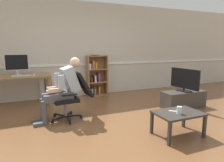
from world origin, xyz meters
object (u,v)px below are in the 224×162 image
at_px(imac_monitor, 17,63).
at_px(tv_stand, 183,99).
at_px(bookshelf, 96,76).
at_px(office_chair, 73,93).
at_px(radiator, 57,87).
at_px(tv_screen, 185,80).
at_px(person_seated, 63,88).
at_px(spare_remote, 173,111).
at_px(coffee_table, 178,115).
at_px(keyboard, 22,76).
at_px(drinking_glass, 179,110).
at_px(computer_mouse, 34,75).
at_px(computer_desk, 20,79).

distance_m(imac_monitor, tv_stand, 4.10).
bearing_deg(imac_monitor, bookshelf, 5.86).
bearing_deg(imac_monitor, office_chair, -53.56).
height_order(bookshelf, radiator, bookshelf).
bearing_deg(tv_screen, person_seated, 77.45).
height_order(bookshelf, tv_stand, bookshelf).
xyz_separation_m(imac_monitor, spare_remote, (2.39, -2.83, -0.64)).
distance_m(tv_stand, tv_screen, 0.48).
relative_size(tv_screen, coffee_table, 1.07).
distance_m(radiator, tv_stand, 3.36).
bearing_deg(keyboard, bookshelf, 12.30).
bearing_deg(drinking_glass, tv_screen, 45.09).
distance_m(radiator, person_seated, 1.80).
relative_size(radiator, tv_stand, 0.87).
distance_m(computer_mouse, radiator, 0.91).
bearing_deg(keyboard, person_seated, -58.40).
relative_size(bookshelf, tv_stand, 1.18).
xyz_separation_m(keyboard, coffee_table, (2.36, -2.66, -0.42)).
relative_size(person_seated, coffee_table, 1.66).
bearing_deg(office_chair, tv_screen, 78.30).
relative_size(computer_mouse, person_seated, 0.08).
xyz_separation_m(person_seated, tv_stand, (2.76, -0.29, -0.46)).
height_order(computer_mouse, bookshelf, bookshelf).
bearing_deg(coffee_table, spare_remote, 147.03).
bearing_deg(bookshelf, keyboard, -167.70).
xyz_separation_m(keyboard, bookshelf, (1.97, 0.43, -0.18)).
distance_m(computer_mouse, spare_remote, 3.35).
distance_m(computer_desk, coffee_table, 3.70).
height_order(imac_monitor, spare_remote, imac_monitor).
xyz_separation_m(computer_desk, tv_screen, (3.56, -1.66, 0.02)).
bearing_deg(office_chair, computer_mouse, -155.65).
xyz_separation_m(bookshelf, drinking_glass, (0.35, -3.15, -0.13)).
distance_m(coffee_table, drinking_glass, 0.14).
bearing_deg(coffee_table, computer_desk, 130.67).
height_order(imac_monitor, drinking_glass, imac_monitor).
bearing_deg(tv_screen, coffee_table, 127.83).
bearing_deg(coffee_table, imac_monitor, 130.53).
bearing_deg(spare_remote, drinking_glass, 52.67).
bearing_deg(keyboard, imac_monitor, 113.47).
bearing_deg(imac_monitor, spare_remote, -49.80).
height_order(computer_desk, coffee_table, computer_desk).
xyz_separation_m(person_seated, coffee_table, (1.60, -1.42, -0.31)).
distance_m(imac_monitor, radiator, 1.25).
bearing_deg(computer_desk, radiator, 23.48).
xyz_separation_m(computer_desk, radiator, (0.90, 0.39, -0.35)).
distance_m(computer_desk, imac_monitor, 0.40).
bearing_deg(spare_remote, computer_mouse, -100.93).
xyz_separation_m(office_chair, tv_screen, (2.56, -0.30, 0.16)).
relative_size(office_chair, tv_screen, 1.19).
relative_size(keyboard, coffee_table, 0.57).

